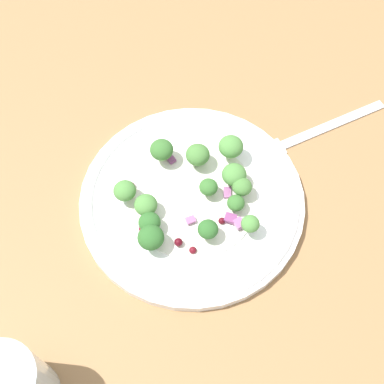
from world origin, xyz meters
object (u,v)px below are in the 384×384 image
broccoli_floret_0 (162,150)px  plate (192,200)px  broccoli_floret_2 (197,155)px  fork (313,132)px  broccoli_floret_1 (231,147)px

broccoli_floret_0 → plate: bearing=166.6°
broccoli_floret_2 → fork: (-7.39, -13.75, -2.97)cm
broccoli_floret_1 → broccoli_floret_2: bearing=54.5°
broccoli_floret_1 → fork: bearing=-115.7°
plate → broccoli_floret_2: size_ratio=9.14×
broccoli_floret_2 → broccoli_floret_1: bearing=-125.5°
plate → broccoli_floret_0: bearing=-13.4°
broccoli_floret_1 → plate: bearing=92.9°
plate → broccoli_floret_2: bearing=-55.0°
plate → fork: (-4.68, -17.62, -0.61)cm
broccoli_floret_1 → broccoli_floret_2: (2.35, 3.30, -0.30)cm
plate → fork: size_ratio=1.45×
broccoli_floret_0 → broccoli_floret_1: 8.08cm
plate → broccoli_floret_1: broccoli_floret_1 is taller
broccoli_floret_0 → broccoli_floret_1: bearing=-135.0°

